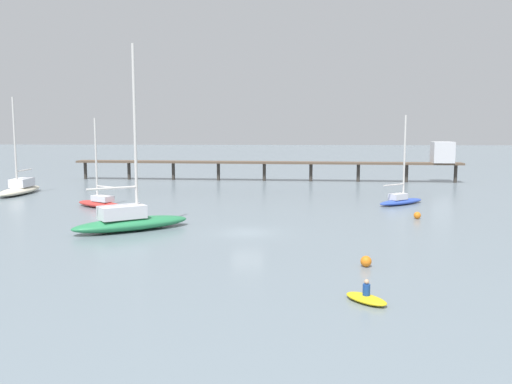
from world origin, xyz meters
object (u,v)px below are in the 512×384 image
(sailboat_blue, at_px, (401,199))
(mooring_buoy_mid, at_px, (417,215))
(sailboat_red, at_px, (100,202))
(pier, at_px, (327,160))
(mooring_buoy_far, at_px, (366,261))
(sailboat_cream, at_px, (20,188))
(sailboat_green, at_px, (130,219))
(dinghy_yellow, at_px, (366,298))

(sailboat_blue, relative_size, mooring_buoy_mid, 14.80)
(sailboat_red, bearing_deg, pier, 47.67)
(sailboat_blue, distance_m, mooring_buoy_mid, 9.17)
(sailboat_blue, bearing_deg, mooring_buoy_mid, -92.72)
(mooring_buoy_far, xyz_separation_m, mooring_buoy_mid, (7.26, 17.42, -0.01))
(sailboat_red, bearing_deg, sailboat_blue, 6.62)
(sailboat_blue, height_order, mooring_buoy_mid, sailboat_blue)
(sailboat_red, bearing_deg, mooring_buoy_far, -43.78)
(pier, height_order, sailboat_cream, sailboat_cream)
(sailboat_cream, height_order, sailboat_green, sailboat_green)
(mooring_buoy_far, bearing_deg, dinghy_yellow, -98.47)
(dinghy_yellow, bearing_deg, mooring_buoy_mid, 71.12)
(sailboat_blue, bearing_deg, mooring_buoy_far, -106.14)
(pier, distance_m, mooring_buoy_mid, 34.17)
(pier, relative_size, sailboat_red, 6.41)
(pier, relative_size, dinghy_yellow, 23.53)
(mooring_buoy_far, bearing_deg, sailboat_blue, 73.86)
(sailboat_red, relative_size, sailboat_green, 0.62)
(sailboat_red, distance_m, sailboat_cream, 17.34)
(pier, xyz_separation_m, sailboat_cream, (-39.27, -17.44, -2.55))
(sailboat_cream, distance_m, sailboat_green, 30.52)
(pier, bearing_deg, sailboat_cream, -156.06)
(pier, bearing_deg, sailboat_green, -115.31)
(sailboat_blue, xyz_separation_m, dinghy_yellow, (-8.70, -33.31, -0.41))
(sailboat_blue, xyz_separation_m, mooring_buoy_far, (-7.69, -26.58, -0.30))
(sailboat_cream, bearing_deg, pier, 23.94)
(sailboat_blue, distance_m, dinghy_yellow, 34.43)
(sailboat_blue, bearing_deg, dinghy_yellow, -104.63)
(sailboat_cream, bearing_deg, mooring_buoy_far, -41.77)
(sailboat_cream, distance_m, mooring_buoy_far, 50.39)
(mooring_buoy_mid, bearing_deg, pier, 99.42)
(sailboat_red, xyz_separation_m, dinghy_yellow, (22.90, -29.64, -0.40))
(dinghy_yellow, bearing_deg, sailboat_green, 133.16)
(sailboat_blue, height_order, sailboat_green, sailboat_green)
(sailboat_blue, xyz_separation_m, mooring_buoy_mid, (-0.43, -9.15, -0.31))
(sailboat_green, relative_size, dinghy_yellow, 5.91)
(sailboat_green, relative_size, mooring_buoy_mid, 22.99)
(mooring_buoy_mid, bearing_deg, mooring_buoy_far, -112.62)
(pier, height_order, dinghy_yellow, pier)
(sailboat_cream, height_order, dinghy_yellow, sailboat_cream)
(sailboat_red, height_order, mooring_buoy_far, sailboat_red)
(sailboat_red, bearing_deg, dinghy_yellow, -52.31)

